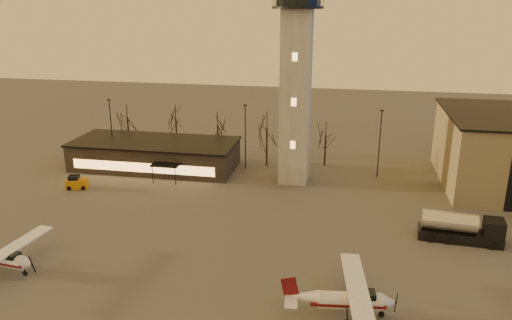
% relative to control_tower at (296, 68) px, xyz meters
% --- Properties ---
extents(ground, '(220.00, 220.00, 0.00)m').
position_rel_control_tower_xyz_m(ground, '(0.00, -30.00, -16.33)').
color(ground, '#454240').
rests_on(ground, ground).
extents(control_tower, '(6.80, 6.80, 32.60)m').
position_rel_control_tower_xyz_m(control_tower, '(0.00, 0.00, 0.00)').
color(control_tower, gray).
rests_on(control_tower, ground).
extents(terminal, '(25.40, 12.20, 4.30)m').
position_rel_control_tower_xyz_m(terminal, '(-21.99, 1.98, -14.17)').
color(terminal, black).
rests_on(terminal, ground).
extents(light_poles, '(58.50, 12.25, 10.14)m').
position_rel_control_tower_xyz_m(light_poles, '(0.50, 1.00, -10.92)').
color(light_poles, black).
rests_on(light_poles, ground).
extents(tree_row, '(37.20, 9.20, 8.80)m').
position_rel_control_tower_xyz_m(tree_row, '(-13.70, 9.16, -10.39)').
color(tree_row, black).
rests_on(tree_row, ground).
extents(cessna_front, '(10.05, 12.67, 3.48)m').
position_rel_control_tower_xyz_m(cessna_front, '(8.58, -31.44, -15.13)').
color(cessna_front, silver).
rests_on(cessna_front, ground).
extents(cessna_rear, '(9.45, 11.92, 3.27)m').
position_rel_control_tower_xyz_m(cessna_rear, '(-24.44, -30.66, -15.21)').
color(cessna_rear, silver).
rests_on(cessna_rear, ground).
extents(fuel_truck, '(8.88, 3.51, 3.22)m').
position_rel_control_tower_xyz_m(fuel_truck, '(20.02, -15.37, -15.05)').
color(fuel_truck, black).
rests_on(fuel_truck, ground).
extents(service_cart, '(3.18, 2.42, 1.83)m').
position_rel_control_tower_xyz_m(service_cart, '(-29.37, -8.69, -15.63)').
color(service_cart, '#C77B0B').
rests_on(service_cart, ground).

